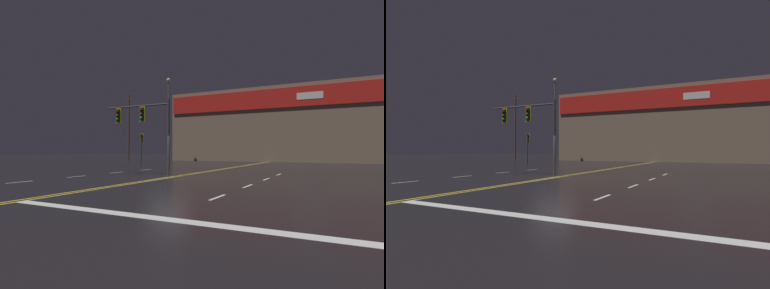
{
  "view_description": "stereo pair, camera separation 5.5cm",
  "coord_description": "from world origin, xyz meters",
  "views": [
    {
      "loc": [
        9.23,
        -14.91,
        1.61
      ],
      "look_at": [
        0.0,
        3.22,
        2.0
      ],
      "focal_mm": 28.0,
      "sensor_mm": 36.0,
      "label": 1
    },
    {
      "loc": [
        9.28,
        -14.89,
        1.61
      ],
      "look_at": [
        0.0,
        3.22,
        2.0
      ],
      "focal_mm": 28.0,
      "sensor_mm": 36.0,
      "label": 2
    }
  ],
  "objects": [
    {
      "name": "traffic_signal_corner_northwest",
      "position": [
        -11.01,
        12.37,
        2.55
      ],
      "size": [
        0.42,
        0.36,
        3.48
      ],
      "color": "#38383D",
      "rests_on": "ground"
    },
    {
      "name": "utility_pole_row",
      "position": [
        0.37,
        24.78,
        5.8
      ],
      "size": [
        47.34,
        0.26,
        11.51
      ],
      "color": "#4C3828",
      "rests_on": "ground"
    },
    {
      "name": "streetlight_near_right",
      "position": [
        -13.27,
        21.84,
        7.43
      ],
      "size": [
        0.56,
        0.56,
        12.03
      ],
      "color": "#59595E",
      "rests_on": "ground"
    },
    {
      "name": "road_markings",
      "position": [
        1.11,
        -1.86,
        0.0
      ],
      "size": [
        15.94,
        60.0,
        0.01
      ],
      "color": "gold",
      "rests_on": "ground"
    },
    {
      "name": "building_backdrop",
      "position": [
        0.0,
        31.33,
        5.26
      ],
      "size": [
        30.62,
        10.23,
        10.5
      ],
      "color": "#7A6651",
      "rests_on": "ground"
    },
    {
      "name": "traffic_signal_median",
      "position": [
        -2.47,
        0.75,
        3.6
      ],
      "size": [
        4.95,
        0.36,
        4.73
      ],
      "color": "#38383D",
      "rests_on": "ground"
    },
    {
      "name": "ground_plane",
      "position": [
        0.0,
        0.0,
        0.0
      ],
      "size": [
        200.0,
        200.0,
        0.0
      ],
      "primitive_type": "plane",
      "color": "black"
    }
  ]
}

